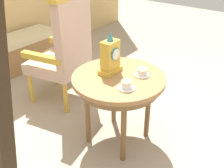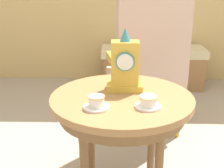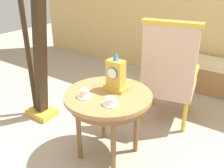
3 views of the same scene
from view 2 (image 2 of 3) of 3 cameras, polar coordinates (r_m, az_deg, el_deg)
The scene contains 6 objects.
side_table at distance 1.68m, azimuth 1.73°, elevation -4.51°, with size 0.74×0.74×0.63m.
teacup_left at distance 1.50m, azimuth -2.80°, elevation -3.33°, with size 0.12×0.12×0.06m.
teacup_right at distance 1.52m, azimuth 6.39°, elevation -3.20°, with size 0.13×0.13×0.06m.
mantel_clock at distance 1.70m, azimuth 2.29°, elevation 3.22°, with size 0.19×0.11×0.34m.
armchair at distance 2.44m, azimuth 6.41°, elevation 4.05°, with size 0.64×0.63×1.14m.
window_bench at distance 3.60m, azimuth 7.20°, elevation 3.00°, with size 1.12×0.40×0.44m.
Camera 2 is at (0.01, -1.48, 1.24)m, focal length 51.71 mm.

